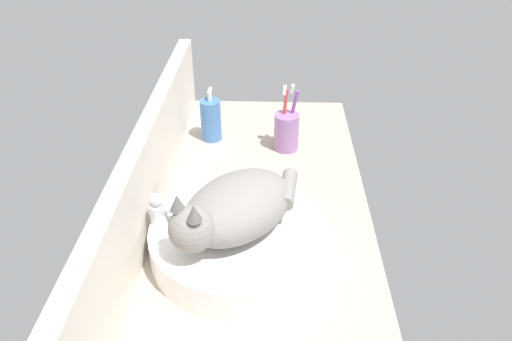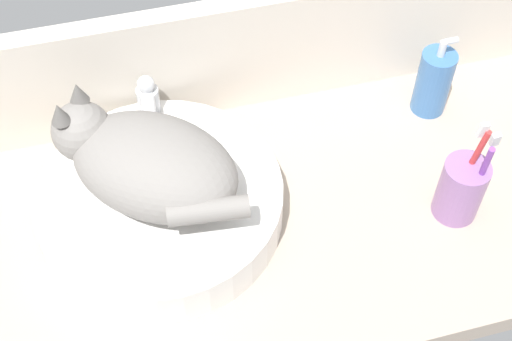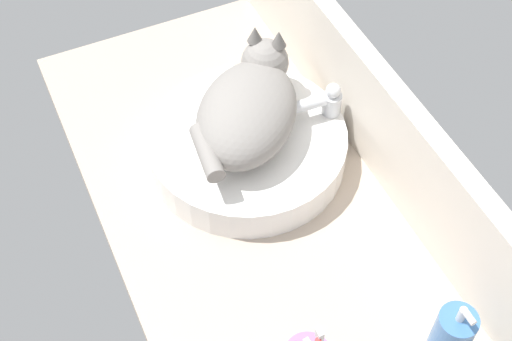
% 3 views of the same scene
% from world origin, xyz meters
% --- Properties ---
extents(ground_plane, '(1.17, 0.53, 0.04)m').
position_xyz_m(ground_plane, '(0.00, 0.00, -0.02)').
color(ground_plane, '#B2A08E').
extents(backsplash_panel, '(1.17, 0.04, 0.21)m').
position_xyz_m(backsplash_panel, '(0.00, 0.24, 0.11)').
color(backsplash_panel, silver).
rests_on(backsplash_panel, ground_plane).
extents(sink_basin, '(0.37, 0.37, 0.07)m').
position_xyz_m(sink_basin, '(-0.15, 0.03, 0.03)').
color(sink_basin, white).
rests_on(sink_basin, ground_plane).
extents(cat, '(0.30, 0.29, 0.14)m').
position_xyz_m(cat, '(-0.16, 0.04, 0.12)').
color(cat, gray).
rests_on(cat, sink_basin).
extents(faucet, '(0.04, 0.12, 0.14)m').
position_xyz_m(faucet, '(-0.14, 0.19, 0.07)').
color(faucet, silver).
rests_on(faucet, ground_plane).
extents(soap_dispenser, '(0.06, 0.06, 0.15)m').
position_xyz_m(soap_dispenser, '(0.33, 0.14, 0.06)').
color(soap_dispenser, '#3F72B2').
rests_on(soap_dispenser, ground_plane).
extents(toothbrush_cup, '(0.07, 0.07, 0.19)m').
position_xyz_m(toothbrush_cup, '(0.28, -0.07, 0.06)').
color(toothbrush_cup, '#996BA8').
rests_on(toothbrush_cup, ground_plane).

